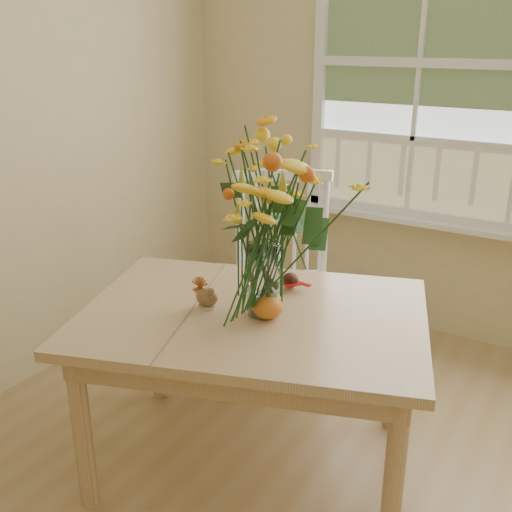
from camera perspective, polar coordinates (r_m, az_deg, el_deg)
The scene contains 6 objects.
dining_table at distance 2.34m, azimuth -0.26°, elevation -7.30°, with size 1.53×1.29×0.70m.
windsor_chair at distance 3.01m, azimuth 2.57°, elevation -1.34°, with size 0.66×0.65×1.04m.
flower_vase at distance 2.14m, azimuth 0.77°, elevation 4.61°, with size 0.58×0.58×0.69m.
pumpkin at distance 2.23m, azimuth 1.12°, elevation -4.97°, with size 0.11×0.11×0.09m, color orange.
turkey_figurine at distance 2.32m, azimuth -4.69°, elevation -3.94°, with size 0.10×0.08×0.11m.
dark_gourd at distance 2.50m, azimuth 3.28°, elevation -2.37°, with size 0.13×0.09×0.06m.
Camera 1 is at (0.43, -1.10, 1.70)m, focal length 42.00 mm.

